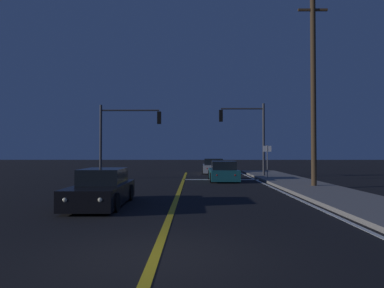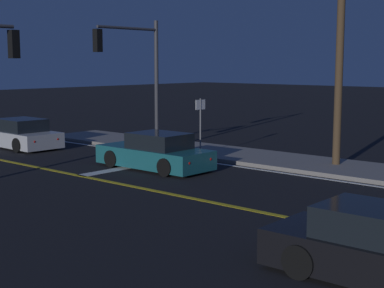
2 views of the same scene
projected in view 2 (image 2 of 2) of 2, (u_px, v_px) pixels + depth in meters
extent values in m
cube|color=gold|center=(295.00, 219.00, 14.53)|extent=(0.20, 34.01, 0.01)
cube|color=white|center=(379.00, 187.00, 18.30)|extent=(0.16, 34.01, 0.01)
cube|color=white|center=(136.00, 166.00, 22.04)|extent=(5.30, 0.50, 0.01)
cube|color=#195960|center=(154.00, 157.00, 21.46)|extent=(1.83, 4.48, 0.68)
cube|color=black|center=(159.00, 141.00, 21.20)|extent=(1.57, 2.06, 0.60)
cylinder|color=black|center=(112.00, 159.00, 21.75)|extent=(0.22, 0.64, 0.64)
cylinder|color=black|center=(145.00, 153.00, 23.01)|extent=(0.22, 0.64, 0.64)
cylinder|color=black|center=(165.00, 167.00, 19.94)|extent=(0.22, 0.64, 0.64)
cylinder|color=black|center=(198.00, 161.00, 21.21)|extent=(0.22, 0.64, 0.64)
sphere|color=#FFF4CC|center=(104.00, 150.00, 22.45)|extent=(0.18, 0.18, 0.18)
sphere|color=#FFF4CC|center=(126.00, 147.00, 23.29)|extent=(0.18, 0.18, 0.18)
sphere|color=red|center=(188.00, 163.00, 19.60)|extent=(0.14, 0.14, 0.14)
sphere|color=red|center=(210.00, 159.00, 20.44)|extent=(0.14, 0.14, 0.14)
cube|color=black|center=(381.00, 225.00, 10.23)|extent=(1.50, 2.14, 0.60)
cylinder|color=black|center=(340.00, 241.00, 11.67)|extent=(0.23, 0.64, 0.64)
cylinder|color=black|center=(299.00, 261.00, 10.46)|extent=(0.23, 0.64, 0.64)
sphere|color=red|center=(297.00, 227.00, 11.97)|extent=(0.14, 0.14, 0.14)
sphere|color=red|center=(269.00, 238.00, 11.17)|extent=(0.14, 0.14, 0.14)
cube|color=#B2B5BA|center=(19.00, 138.00, 26.90)|extent=(2.02, 4.59, 0.68)
cube|color=black|center=(21.00, 125.00, 26.64)|extent=(1.69, 2.13, 0.60)
cylinder|color=black|center=(20.00, 136.00, 28.51)|extent=(0.24, 0.65, 0.64)
cylinder|color=black|center=(18.00, 145.00, 25.33)|extent=(0.24, 0.65, 0.64)
cylinder|color=black|center=(53.00, 141.00, 26.62)|extent=(0.24, 0.65, 0.64)
sphere|color=#FFF4CC|center=(5.00, 131.00, 28.80)|extent=(0.18, 0.18, 0.18)
sphere|color=red|center=(34.00, 142.00, 24.97)|extent=(0.14, 0.14, 0.14)
sphere|color=red|center=(57.00, 139.00, 25.83)|extent=(0.14, 0.14, 0.14)
cylinder|color=#38383D|center=(157.00, 86.00, 25.73)|extent=(0.18, 0.18, 5.70)
cylinder|color=#38383D|center=(128.00, 28.00, 24.16)|extent=(3.29, 0.12, 0.12)
cube|color=black|center=(98.00, 40.00, 23.01)|extent=(0.28, 0.28, 0.90)
sphere|color=red|center=(97.00, 34.00, 22.97)|extent=(0.22, 0.22, 0.22)
sphere|color=#4C2D05|center=(98.00, 40.00, 23.01)|extent=(0.22, 0.22, 0.22)
sphere|color=#0A3814|center=(98.00, 47.00, 23.04)|extent=(0.22, 0.22, 0.22)
cube|color=black|center=(14.00, 44.00, 18.68)|extent=(0.28, 0.28, 0.90)
sphere|color=red|center=(13.00, 36.00, 18.64)|extent=(0.22, 0.22, 0.22)
sphere|color=#4C2D05|center=(14.00, 44.00, 18.68)|extent=(0.22, 0.22, 0.22)
sphere|color=#0A3814|center=(14.00, 53.00, 18.71)|extent=(0.22, 0.22, 0.22)
cylinder|color=#4C3823|center=(341.00, 16.00, 20.84)|extent=(0.28, 0.28, 11.09)
cylinder|color=slate|center=(200.00, 128.00, 23.91)|extent=(0.06, 0.06, 2.43)
cube|color=white|center=(200.00, 105.00, 23.77)|extent=(0.56, 0.04, 0.40)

